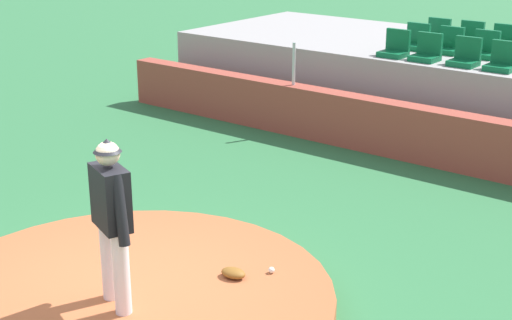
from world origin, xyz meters
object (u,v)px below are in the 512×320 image
object	(u,v)px
pitcher	(111,212)
baseball	(271,270)
stadium_chair_6	(484,49)
stadium_chair_10	(503,42)
stadium_chair_1	(427,52)
stadium_chair_4	(416,41)
stadium_chair_5	(449,45)
stadium_chair_9	(470,39)
stadium_chair_0	(395,48)
stadium_chair_2	(465,57)
stadium_chair_8	(437,35)
fielding_glove	(233,273)
stadium_chair_3	(502,61)

from	to	relation	value
pitcher	baseball	world-z (taller)	pitcher
stadium_chair_6	stadium_chair_10	bearing A→B (deg)	-90.50
stadium_chair_6	stadium_chair_1	bearing A→B (deg)	52.38
baseball	stadium_chair_10	world-z (taller)	stadium_chair_10
stadium_chair_4	stadium_chair_5	world-z (taller)	same
stadium_chair_1	stadium_chair_4	xyz separation A→B (m)	(-0.69, 0.93, 0.00)
stadium_chair_10	stadium_chair_1	bearing A→B (deg)	68.52
stadium_chair_9	stadium_chair_0	bearing A→B (deg)	69.68
stadium_chair_2	stadium_chair_5	world-z (taller)	same
baseball	stadium_chair_8	xyz separation A→B (m)	(-2.03, 8.34, 1.38)
stadium_chair_1	fielding_glove	bearing A→B (deg)	99.00
pitcher	stadium_chair_4	distance (m)	9.14
stadium_chair_0	stadium_chair_10	distance (m)	2.31
fielding_glove	stadium_chair_9	bearing A→B (deg)	90.71
pitcher	stadium_chair_3	distance (m)	8.20
pitcher	stadium_chair_0	xyz separation A→B (m)	(-1.17, 8.11, 0.35)
stadium_chair_8	stadium_chair_6	bearing A→B (deg)	147.74
stadium_chair_2	pitcher	bearing A→B (deg)	88.46
stadium_chair_0	stadium_chair_8	size ratio (longest dim) A/B	1.00
stadium_chair_0	baseball	bearing A→B (deg)	107.15
baseball	stadium_chair_5	bearing A→B (deg)	100.26
stadium_chair_3	stadium_chair_0	bearing A→B (deg)	0.81
stadium_chair_0	stadium_chair_4	bearing A→B (deg)	-87.25
baseball	stadium_chair_10	xyz separation A→B (m)	(-0.64, 8.39, 1.38)
pitcher	stadium_chair_3	bearing A→B (deg)	104.70
fielding_glove	stadium_chair_8	world-z (taller)	stadium_chair_8
pitcher	stadium_chair_8	bearing A→B (deg)	117.72
stadium_chair_3	stadium_chair_4	distance (m)	2.29
stadium_chair_3	stadium_chair_8	bearing A→B (deg)	-40.71
stadium_chair_0	stadium_chair_8	world-z (taller)	same
baseball	stadium_chair_4	xyz separation A→B (m)	(-2.06, 7.47, 1.38)
stadium_chair_4	stadium_chair_10	bearing A→B (deg)	-147.09
stadium_chair_4	stadium_chair_6	bearing A→B (deg)	-179.85
baseball	stadium_chair_0	xyz separation A→B (m)	(-2.02, 6.53, 1.38)
stadium_chair_6	stadium_chair_3	bearing A→B (deg)	127.16
stadium_chair_6	stadium_chair_4	bearing A→B (deg)	0.15
stadium_chair_1	stadium_chair_5	distance (m)	0.92
stadium_chair_10	stadium_chair_8	bearing A→B (deg)	1.89
stadium_chair_2	stadium_chair_9	xyz separation A→B (m)	(-0.70, 1.84, 0.00)
stadium_chair_4	stadium_chair_8	bearing A→B (deg)	-92.23
pitcher	stadium_chair_1	distance (m)	8.14
stadium_chair_4	stadium_chair_6	world-z (taller)	same
stadium_chair_2	stadium_chair_8	xyz separation A→B (m)	(-1.40, 1.79, 0.00)
stadium_chair_0	stadium_chair_4	distance (m)	0.94
stadium_chair_5	stadium_chair_9	xyz separation A→B (m)	(0.02, 0.93, 0.00)
stadium_chair_1	stadium_chair_4	bearing A→B (deg)	-53.32
stadium_chair_2	stadium_chair_3	xyz separation A→B (m)	(0.67, 0.01, 0.00)
stadium_chair_3	stadium_chair_5	distance (m)	1.66
stadium_chair_4	fielding_glove	bearing A→B (deg)	102.86
stadium_chair_4	stadium_chair_1	bearing A→B (deg)	126.68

